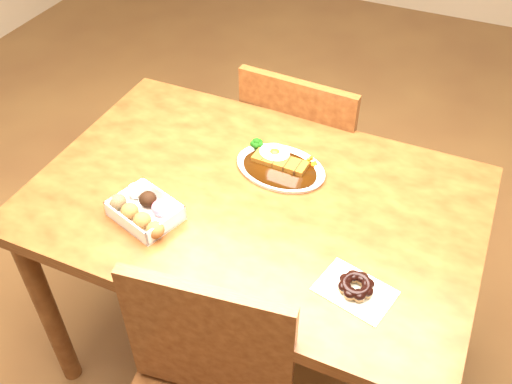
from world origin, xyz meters
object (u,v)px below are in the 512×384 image
at_px(donut_box, 144,210).
at_px(pon_de_ring, 356,286).
at_px(katsu_curry_plate, 280,165).
at_px(chair_far, 307,158).
at_px(table, 255,222).

distance_m(donut_box, pon_de_ring, 0.57).
height_order(katsu_curry_plate, pon_de_ring, katsu_curry_plate).
relative_size(chair_far, donut_box, 4.27).
bearing_deg(pon_de_ring, chair_far, 116.90).
height_order(donut_box, pon_de_ring, donut_box).
distance_m(table, katsu_curry_plate, 0.18).
distance_m(chair_far, pon_de_ring, 0.87).
bearing_deg(table, katsu_curry_plate, 83.17).
xyz_separation_m(chair_far, pon_de_ring, (0.37, -0.73, 0.29)).
distance_m(chair_far, donut_box, 0.80).
height_order(chair_far, donut_box, chair_far).
bearing_deg(chair_far, table, 96.45).
bearing_deg(chair_far, katsu_curry_plate, 99.92).
xyz_separation_m(donut_box, pon_de_ring, (0.57, -0.01, -0.01)).
bearing_deg(katsu_curry_plate, donut_box, -127.42).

